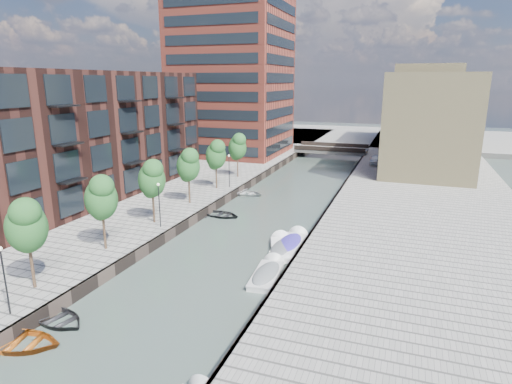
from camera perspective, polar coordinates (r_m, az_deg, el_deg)
The scene contains 28 objects.
water at distance 51.75m, azimuth 3.80°, elevation -1.07°, with size 300.00×300.00×0.00m, color #38473F.
quay_left at distance 70.25m, azimuth -25.71°, elevation 2.11°, with size 60.00×140.00×1.00m, color gray.
quay_right at distance 49.87m, azimuth 21.78°, elevation -2.12°, with size 20.00×140.00×1.00m, color gray.
quay_wall_left at distance 53.54m, azimuth -2.48°, elevation 0.04°, with size 0.25×140.00×1.00m, color #332823.
quay_wall_right at distance 50.36m, azimuth 10.50°, elevation -1.14°, with size 0.25×140.00×1.00m, color #332823.
far_closure at distance 109.62m, azimuth 12.57°, elevation 7.23°, with size 80.00×40.00×1.00m, color gray.
apartment_block at distance 51.00m, azimuth -21.76°, elevation 6.87°, with size 8.00×38.00×14.00m, color black.
tower at distance 79.11m, azimuth -3.12°, elevation 16.08°, with size 18.00×18.00×30.00m, color brown.
tan_block_near at distance 70.25m, azimuth 21.91°, elevation 8.72°, with size 12.00×25.00×14.00m, color tan.
tan_block_far at distance 96.11m, azimuth 21.55°, elevation 10.67°, with size 12.00×20.00×16.00m, color tan.
bridge at distance 82.06m, azimuth 10.03°, elevation 5.59°, with size 13.00×6.00×1.30m.
tree_1 at distance 30.33m, azimuth -28.32°, elevation -3.80°, with size 2.50×2.50×5.95m.
tree_2 at distance 35.13m, azimuth -19.96°, elevation -0.56°, with size 2.50×2.50×5.95m.
tree_3 at distance 40.58m, azimuth -13.74°, elevation 1.87°, with size 2.50×2.50×5.95m.
tree_4 at distance 46.44m, azimuth -9.03°, elevation 3.69°, with size 2.50×2.50×5.95m.
tree_5 at distance 52.58m, azimuth -5.38°, elevation 5.08°, with size 2.50×2.50×5.95m.
tree_6 at distance 58.92m, azimuth -2.49°, elevation 6.16°, with size 2.50×2.50×5.95m.
lamp_0 at distance 28.18m, azimuth -30.57°, elevation -9.33°, with size 0.24×0.24×4.12m.
lamp_1 at distance 39.50m, azimuth -12.79°, elevation -1.10°, with size 0.24×0.24×4.12m.
lamp_2 at distance 53.28m, azimuth -3.61°, elevation 3.28°, with size 0.24×0.24×4.12m.
sloop_1 at distance 29.26m, azimuth -24.93°, elevation -15.41°, with size 2.99×4.19×0.87m, color black.
sloop_2 at distance 27.82m, azimuth -28.93°, elevation -17.56°, with size 3.34×4.67×0.97m, color #A54C12.
sloop_3 at distance 53.86m, azimuth -1.49°, elevation -0.41°, with size 3.42×4.79×0.99m, color #B9BAB7.
sloop_4 at distance 45.67m, azimuth -4.68°, elevation -3.24°, with size 2.99×4.19×0.87m, color black.
motorboat_1 at distance 32.10m, azimuth 1.55°, elevation -10.79°, with size 2.18×5.20×1.69m.
motorboat_3 at distance 37.67m, azimuth 4.69°, elevation -6.83°, with size 2.05×5.63×1.86m.
motorboat_4 at distance 36.74m, azimuth 3.46°, elevation -7.41°, with size 3.39×5.50×1.73m.
car at distance 70.92m, azimuth 15.60°, elevation 4.15°, with size 1.72×4.28×1.46m, color silver.
Camera 1 is at (13.54, -7.95, 13.99)m, focal length 30.00 mm.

